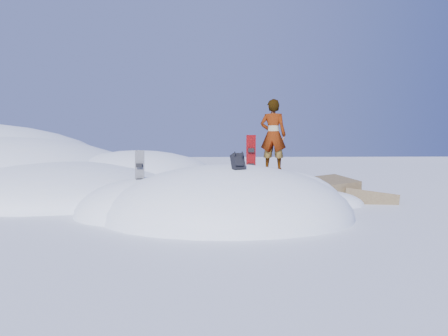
{
  "coord_description": "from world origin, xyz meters",
  "views": [
    {
      "loc": [
        -0.88,
        -12.14,
        2.05
      ],
      "look_at": [
        -0.1,
        0.3,
        1.38
      ],
      "focal_mm": 35.0,
      "sensor_mm": 36.0,
      "label": 1
    }
  ],
  "objects": [
    {
      "name": "gear_pile",
      "position": [
        -2.39,
        -1.31,
        0.13
      ],
      "size": [
        0.96,
        0.73,
        0.26
      ],
      "rotation": [
        0.0,
        0.0,
        0.14
      ],
      "color": "black",
      "rests_on": "ground"
    },
    {
      "name": "person",
      "position": [
        1.26,
        0.05,
        2.32
      ],
      "size": [
        0.85,
        0.7,
        2.0
      ],
      "primitive_type": "imported",
      "rotation": [
        0.0,
        0.0,
        2.79
      ],
      "color": "slate",
      "rests_on": "snow_mound"
    },
    {
      "name": "snowboard_dark",
      "position": [
        -2.5,
        0.28,
        1.2
      ],
      "size": [
        0.27,
        0.17,
        1.41
      ],
      "rotation": [
        0.0,
        0.0,
        -0.11
      ],
      "color": "black",
      "rests_on": "snow_mound"
    },
    {
      "name": "snow_mound",
      "position": [
        -0.17,
        0.24,
        0.0
      ],
      "size": [
        8.0,
        6.0,
        3.0
      ],
      "color": "white",
      "rests_on": "ground"
    },
    {
      "name": "backpack",
      "position": [
        0.18,
        -0.94,
        1.6
      ],
      "size": [
        0.41,
        0.47,
        0.51
      ],
      "rotation": [
        0.0,
        0.0,
        0.39
      ],
      "color": "black",
      "rests_on": "snow_mound"
    },
    {
      "name": "snow_ridge",
      "position": [
        -10.43,
        9.85,
        0.0
      ],
      "size": [
        21.5,
        18.5,
        6.4
      ],
      "color": "white",
      "rests_on": "ground"
    },
    {
      "name": "snowboard_red",
      "position": [
        0.71,
        0.62,
        1.6
      ],
      "size": [
        0.28,
        0.16,
        1.49
      ],
      "rotation": [
        0.0,
        0.0,
        -0.04
      ],
      "color": "#B1090E",
      "rests_on": "snow_mound"
    },
    {
      "name": "rock_outcrop",
      "position": [
        3.72,
        3.01,
        0.01
      ],
      "size": [
        4.68,
        4.41,
        1.68
      ],
      "color": "brown",
      "rests_on": "ground"
    },
    {
      "name": "ground",
      "position": [
        0.0,
        0.0,
        0.0
      ],
      "size": [
        120.0,
        120.0,
        0.0
      ],
      "primitive_type": "plane",
      "color": "silver",
      "rests_on": "ground"
    }
  ]
}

